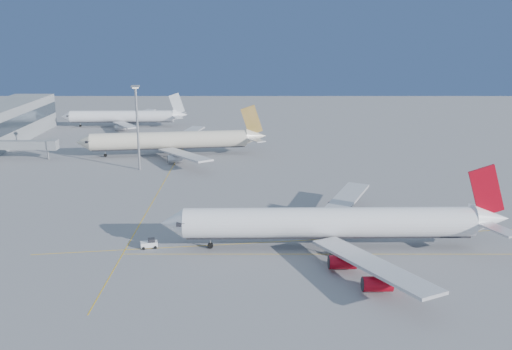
# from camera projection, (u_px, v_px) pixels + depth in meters

# --- Properties ---
(ground) EXTENTS (500.00, 500.00, 0.00)m
(ground) POSITION_uv_depth(u_px,v_px,m) (306.00, 231.00, 134.17)
(ground) COLOR slate
(ground) RESTS_ON ground
(jet_bridge) EXTENTS (23.60, 3.60, 6.90)m
(jet_bridge) POSITION_uv_depth(u_px,v_px,m) (27.00, 145.00, 202.36)
(jet_bridge) COLOR gray
(jet_bridge) RESTS_ON ground
(taxiway_lines) EXTENTS (118.86, 140.00, 0.02)m
(taxiway_lines) POSITION_uv_depth(u_px,v_px,m) (244.00, 221.00, 140.30)
(taxiway_lines) COLOR #E1AA0C
(taxiway_lines) RESTS_ON ground
(airliner_virgin) EXTENTS (75.38, 67.86, 18.63)m
(airliner_virgin) POSITION_uv_depth(u_px,v_px,m) (336.00, 223.00, 122.82)
(airliner_virgin) COLOR white
(airliner_virgin) RESTS_ON ground
(airliner_etihad) EXTENTS (69.20, 63.43, 18.07)m
(airliner_etihad) POSITION_uv_depth(u_px,v_px,m) (174.00, 140.00, 208.77)
(airliner_etihad) COLOR beige
(airliner_etihad) RESTS_ON ground
(airliner_third) EXTENTS (58.69, 54.20, 15.77)m
(airliner_third) POSITION_uv_depth(u_px,v_px,m) (125.00, 117.00, 265.29)
(airliner_third) COLOR white
(airliner_third) RESTS_ON ground
(pushback_tug) EXTENTS (3.94, 2.90, 2.03)m
(pushback_tug) POSITION_uv_depth(u_px,v_px,m) (150.00, 243.00, 123.95)
(pushback_tug) COLOR white
(pushback_tug) RESTS_ON ground
(light_mast) EXTENTS (2.41, 2.41, 27.83)m
(light_mast) POSITION_uv_depth(u_px,v_px,m) (137.00, 121.00, 185.26)
(light_mast) COLOR gray
(light_mast) RESTS_ON ground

